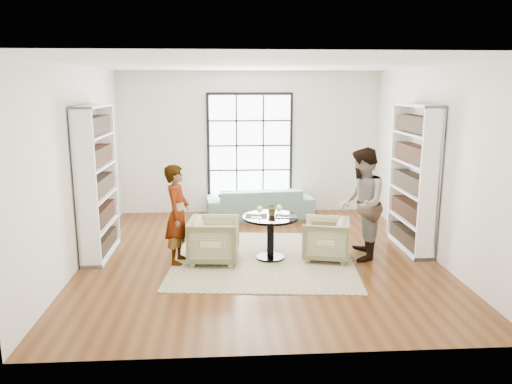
{
  "coord_description": "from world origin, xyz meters",
  "views": [
    {
      "loc": [
        -0.54,
        -7.6,
        2.67
      ],
      "look_at": [
        -0.03,
        0.4,
        0.98
      ],
      "focal_mm": 35.0,
      "sensor_mm": 36.0,
      "label": 1
    }
  ],
  "objects": [
    {
      "name": "cutlery_right",
      "position": [
        0.41,
        -0.15,
        0.71
      ],
      "size": [
        0.16,
        0.23,
        0.01
      ],
      "primitive_type": null,
      "rotation": [
        0.0,
        0.0,
        -0.09
      ],
      "color": "silver",
      "rests_on": "placemat_right"
    },
    {
      "name": "sofa",
      "position": [
        0.17,
        2.45,
        0.32
      ],
      "size": [
        2.23,
        1.04,
        0.63
      ],
      "primitive_type": "imported",
      "rotation": [
        0.0,
        0.0,
        3.23
      ],
      "color": "#759C94",
      "rests_on": "ground"
    },
    {
      "name": "flower_centerpiece",
      "position": [
        0.2,
        -0.06,
        0.8
      ],
      "size": [
        0.21,
        0.2,
        0.21
      ],
      "primitive_type": "imported",
      "rotation": [
        0.0,
        0.0,
        -0.21
      ],
      "color": "gray",
      "rests_on": "pedestal_table"
    },
    {
      "name": "placemat_right",
      "position": [
        0.41,
        -0.15,
        0.7
      ],
      "size": [
        0.36,
        0.29,
        0.01
      ],
      "primitive_type": "cube",
      "rotation": [
        0.0,
        0.0,
        -0.09
      ],
      "color": "black",
      "rests_on": "pedestal_table"
    },
    {
      "name": "wine_glass_right",
      "position": [
        0.28,
        -0.22,
        0.85
      ],
      "size": [
        0.09,
        0.09,
        0.21
      ],
      "color": "silver",
      "rests_on": "pedestal_table"
    },
    {
      "name": "armchair_left",
      "position": [
        -0.72,
        -0.19,
        0.35
      ],
      "size": [
        0.83,
        0.81,
        0.7
      ],
      "primitive_type": "imported",
      "rotation": [
        0.0,
        0.0,
        1.48
      ],
      "color": "tan",
      "rests_on": "ground"
    },
    {
      "name": "person_right",
      "position": [
        1.58,
        -0.16,
        0.88
      ],
      "size": [
        0.82,
        0.97,
        1.76
      ],
      "primitive_type": "imported",
      "rotation": [
        0.0,
        0.0,
        -1.77
      ],
      "color": "gray",
      "rests_on": "ground"
    },
    {
      "name": "wine_glass_left",
      "position": [
        -0.02,
        -0.23,
        0.84
      ],
      "size": [
        0.09,
        0.09,
        0.19
      ],
      "color": "silver",
      "rests_on": "pedestal_table"
    },
    {
      "name": "pedestal_table",
      "position": [
        0.16,
        -0.11,
        0.51
      ],
      "size": [
        0.87,
        0.87,
        0.7
      ],
      "rotation": [
        0.0,
        0.0,
        -0.09
      ],
      "color": "black",
      "rests_on": "ground"
    },
    {
      "name": "room_shell",
      "position": [
        0.0,
        0.54,
        1.26
      ],
      "size": [
        6.0,
        6.01,
        6.0
      ],
      "color": "silver",
      "rests_on": "ground"
    },
    {
      "name": "rug",
      "position": [
        0.05,
        -0.11,
        0.01
      ],
      "size": [
        3.02,
        3.02,
        0.01
      ],
      "primitive_type": "cube",
      "rotation": [
        0.0,
        0.0,
        -0.09
      ],
      "color": "#C2B091",
      "rests_on": "ground"
    },
    {
      "name": "armchair_right",
      "position": [
        1.03,
        -0.16,
        0.33
      ],
      "size": [
        0.87,
        0.86,
        0.65
      ],
      "primitive_type": "imported",
      "rotation": [
        0.0,
        0.0,
        -1.83
      ],
      "color": "tan",
      "rests_on": "ground"
    },
    {
      "name": "placemat_left",
      "position": [
        -0.06,
        -0.1,
        0.7
      ],
      "size": [
        0.36,
        0.29,
        0.01
      ],
      "primitive_type": "cube",
      "rotation": [
        0.0,
        0.0,
        -0.09
      ],
      "color": "black",
      "rests_on": "pedestal_table"
    },
    {
      "name": "ground",
      "position": [
        0.0,
        0.0,
        0.0
      ],
      "size": [
        6.0,
        6.0,
        0.0
      ],
      "primitive_type": "plane",
      "color": "#593215"
    },
    {
      "name": "cutlery_left",
      "position": [
        -0.06,
        -0.1,
        0.71
      ],
      "size": [
        0.16,
        0.23,
        0.01
      ],
      "primitive_type": null,
      "rotation": [
        0.0,
        0.0,
        -0.09
      ],
      "color": "silver",
      "rests_on": "placemat_left"
    },
    {
      "name": "person_left",
      "position": [
        -1.27,
        -0.19,
        0.77
      ],
      "size": [
        0.45,
        0.61,
        1.53
      ],
      "primitive_type": "imported",
      "rotation": [
        0.0,
        0.0,
        1.41
      ],
      "color": "gray",
      "rests_on": "ground"
    }
  ]
}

